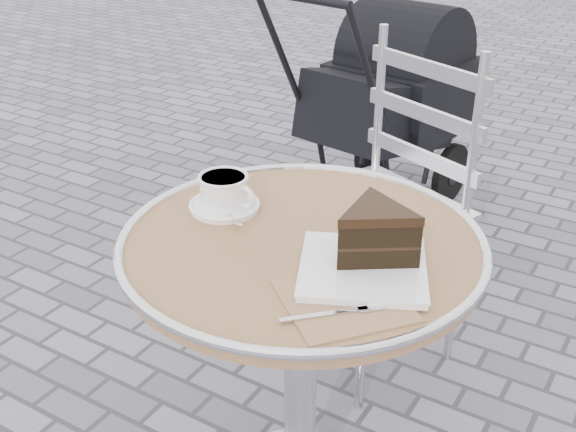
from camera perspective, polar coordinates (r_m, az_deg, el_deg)
The scene contains 5 objects.
cafe_table at distance 1.49m, azimuth 1.05°, elevation -7.41°, with size 0.72×0.72×0.74m.
cappuccino_set at distance 1.50m, azimuth -5.03°, elevation 1.71°, with size 0.16×0.14×0.07m.
cake_plate_set at distance 1.29m, azimuth 6.69°, elevation -2.02°, with size 0.30×0.38×0.12m.
bistro_chair at distance 2.07m, azimuth 8.82°, elevation 3.63°, with size 0.56×0.56×0.95m.
baby_stroller at distance 3.00m, azimuth 7.88°, elevation 8.39°, with size 0.56×1.00×0.98m.
Camera 1 is at (0.61, -1.05, 1.42)m, focal length 45.00 mm.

